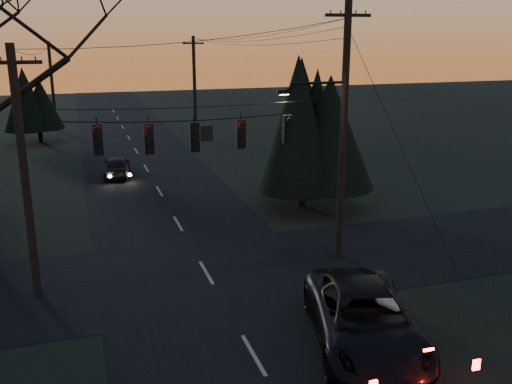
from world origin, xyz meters
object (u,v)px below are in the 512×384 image
object	(u,v)px
utility_pole_far_l	(57,130)
evergreen_right	(304,125)
sedan_oncoming_a	(117,166)
utility_pole_left	(38,294)
utility_pole_far_r	(196,138)
suv_near	(364,319)
utility_pole_right	(338,256)

from	to	relation	value
utility_pole_far_l	evergreen_right	world-z (taller)	evergreen_right
evergreen_right	sedan_oncoming_a	distance (m)	13.32
utility_pole_left	sedan_oncoming_a	distance (m)	16.81
utility_pole_left	sedan_oncoming_a	xyz separation A→B (m)	(4.01, 16.31, 0.66)
utility_pole_left	utility_pole_far_r	world-z (taller)	same
utility_pole_far_l	sedan_oncoming_a	size ratio (longest dim) A/B	2.08
utility_pole_far_l	sedan_oncoming_a	distance (m)	20.10
utility_pole_left	utility_pole_far_l	xyz separation A→B (m)	(0.00, 36.00, 0.00)
utility_pole_left	utility_pole_far_r	bearing A→B (deg)	67.67
utility_pole_left	suv_near	xyz separation A→B (m)	(9.20, -6.47, 0.85)
evergreen_right	suv_near	xyz separation A→B (m)	(-3.51, -13.36, -3.43)
utility_pole_right	utility_pole_far_l	xyz separation A→B (m)	(-11.50, 36.00, 0.00)
utility_pole_right	utility_pole_far_r	distance (m)	28.00
utility_pole_right	utility_pole_far_r	world-z (taller)	utility_pole_right
utility_pole_far_l	utility_pole_right	bearing A→B (deg)	-72.28
evergreen_right	utility_pole_far_r	bearing A→B (deg)	93.27
utility_pole_right	utility_pole_far_r	xyz separation A→B (m)	(0.00, 28.00, 0.00)
utility_pole_left	utility_pole_far_r	xyz separation A→B (m)	(11.50, 28.00, 0.00)
evergreen_right	utility_pole_right	bearing A→B (deg)	-99.92
utility_pole_right	utility_pole_left	distance (m)	11.50
sedan_oncoming_a	utility_pole_left	bearing A→B (deg)	82.88
utility_pole_right	suv_near	size ratio (longest dim) A/B	1.63
suv_near	evergreen_right	bearing A→B (deg)	90.10
sedan_oncoming_a	utility_pole_far_r	bearing A→B (deg)	-115.98
evergreen_right	suv_near	distance (m)	14.23
sedan_oncoming_a	utility_pole_far_l	bearing A→B (deg)	-71.81
utility_pole_far_r	suv_near	distance (m)	34.56
sedan_oncoming_a	evergreen_right	bearing A→B (deg)	139.39
suv_near	sedan_oncoming_a	xyz separation A→B (m)	(-5.19, 22.79, -0.20)
utility_pole_left	evergreen_right	xyz separation A→B (m)	(12.71, 6.89, 4.28)
utility_pole_left	sedan_oncoming_a	size ratio (longest dim) A/B	2.21
utility_pole_right	suv_near	xyz separation A→B (m)	(-2.30, -6.47, 0.85)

